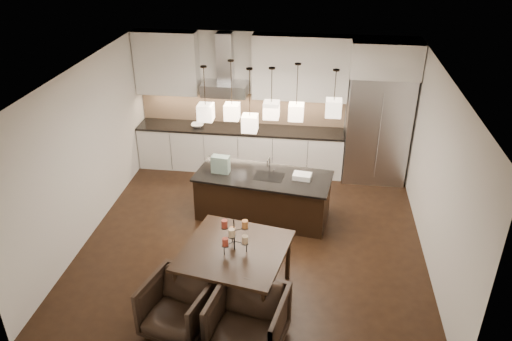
# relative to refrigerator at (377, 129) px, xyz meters

# --- Properties ---
(floor) EXTENTS (5.50, 5.50, 0.02)m
(floor) POSITION_rel_refrigerator_xyz_m (-2.10, -2.38, -1.08)
(floor) COLOR black
(floor) RESTS_ON ground
(ceiling) EXTENTS (5.50, 5.50, 0.02)m
(ceiling) POSITION_rel_refrigerator_xyz_m (-2.10, -2.38, 1.73)
(ceiling) COLOR white
(ceiling) RESTS_ON wall_back
(wall_back) EXTENTS (5.50, 0.02, 2.80)m
(wall_back) POSITION_rel_refrigerator_xyz_m (-2.10, 0.38, 0.32)
(wall_back) COLOR silver
(wall_back) RESTS_ON ground
(wall_front) EXTENTS (5.50, 0.02, 2.80)m
(wall_front) POSITION_rel_refrigerator_xyz_m (-2.10, -5.14, 0.32)
(wall_front) COLOR silver
(wall_front) RESTS_ON ground
(wall_left) EXTENTS (0.02, 5.50, 2.80)m
(wall_left) POSITION_rel_refrigerator_xyz_m (-4.86, -2.38, 0.32)
(wall_left) COLOR silver
(wall_left) RESTS_ON ground
(wall_right) EXTENTS (0.02, 5.50, 2.80)m
(wall_right) POSITION_rel_refrigerator_xyz_m (0.66, -2.38, 0.32)
(wall_right) COLOR silver
(wall_right) RESTS_ON ground
(refrigerator) EXTENTS (1.20, 0.72, 2.15)m
(refrigerator) POSITION_rel_refrigerator_xyz_m (0.00, 0.00, 0.00)
(refrigerator) COLOR #B7B7BA
(refrigerator) RESTS_ON floor
(fridge_panel) EXTENTS (1.26, 0.72, 0.65)m
(fridge_panel) POSITION_rel_refrigerator_xyz_m (0.00, 0.00, 1.40)
(fridge_panel) COLOR silver
(fridge_panel) RESTS_ON refrigerator
(lower_cabinets) EXTENTS (4.21, 0.62, 0.88)m
(lower_cabinets) POSITION_rel_refrigerator_xyz_m (-2.73, 0.05, -0.64)
(lower_cabinets) COLOR silver
(lower_cabinets) RESTS_ON floor
(countertop) EXTENTS (4.21, 0.66, 0.04)m
(countertop) POSITION_rel_refrigerator_xyz_m (-2.73, 0.05, -0.17)
(countertop) COLOR black
(countertop) RESTS_ON lower_cabinets
(backsplash) EXTENTS (4.21, 0.02, 0.63)m
(backsplash) POSITION_rel_refrigerator_xyz_m (-2.73, 0.35, 0.16)
(backsplash) COLOR tan
(backsplash) RESTS_ON countertop
(upper_cab_left) EXTENTS (1.25, 0.35, 1.25)m
(upper_cab_left) POSITION_rel_refrigerator_xyz_m (-4.20, 0.19, 1.10)
(upper_cab_left) COLOR silver
(upper_cab_left) RESTS_ON wall_back
(upper_cab_right) EXTENTS (1.85, 0.35, 1.25)m
(upper_cab_right) POSITION_rel_refrigerator_xyz_m (-1.55, 0.19, 1.10)
(upper_cab_right) COLOR silver
(upper_cab_right) RESTS_ON wall_back
(hood_canopy) EXTENTS (0.90, 0.52, 0.24)m
(hood_canopy) POSITION_rel_refrigerator_xyz_m (-3.03, 0.10, 0.65)
(hood_canopy) COLOR #B7B7BA
(hood_canopy) RESTS_ON wall_back
(hood_chimney) EXTENTS (0.30, 0.28, 0.96)m
(hood_chimney) POSITION_rel_refrigerator_xyz_m (-3.03, 0.21, 1.24)
(hood_chimney) COLOR #B7B7BA
(hood_chimney) RESTS_ON hood_canopy
(fruit_bowl) EXTENTS (0.29, 0.29, 0.06)m
(fruit_bowl) POSITION_rel_refrigerator_xyz_m (-3.60, 0.00, -0.12)
(fruit_bowl) COLOR silver
(fruit_bowl) RESTS_ON countertop
(island_body) EXTENTS (2.35, 1.19, 0.79)m
(island_body) POSITION_rel_refrigerator_xyz_m (-2.03, -1.74, -0.68)
(island_body) COLOR black
(island_body) RESTS_ON floor
(island_top) EXTENTS (2.43, 1.27, 0.04)m
(island_top) POSITION_rel_refrigerator_xyz_m (-2.03, -1.74, -0.26)
(island_top) COLOR black
(island_top) RESTS_ON island_body
(faucet) EXTENTS (0.12, 0.23, 0.34)m
(faucet) POSITION_rel_refrigerator_xyz_m (-1.93, -1.66, -0.08)
(faucet) COLOR silver
(faucet) RESTS_ON island_top
(tote_bag) EXTENTS (0.32, 0.20, 0.31)m
(tote_bag) POSITION_rel_refrigerator_xyz_m (-2.78, -1.72, -0.09)
(tote_bag) COLOR #1A4F39
(tote_bag) RESTS_ON island_top
(food_container) EXTENTS (0.33, 0.25, 0.09)m
(food_container) POSITION_rel_refrigerator_xyz_m (-1.36, -1.77, -0.20)
(food_container) COLOR silver
(food_container) RESTS_ON island_top
(dining_table) EXTENTS (1.59, 1.59, 0.82)m
(dining_table) POSITION_rel_refrigerator_xyz_m (-2.17, -3.85, -0.67)
(dining_table) COLOR black
(dining_table) RESTS_ON floor
(candelabra) EXTENTS (0.46, 0.46, 0.48)m
(candelabra) POSITION_rel_refrigerator_xyz_m (-2.17, -3.85, -0.02)
(candelabra) COLOR black
(candelabra) RESTS_ON dining_table
(candle_a) EXTENTS (0.10, 0.10, 0.11)m
(candle_a) POSITION_rel_refrigerator_xyz_m (-2.02, -3.88, -0.06)
(candle_a) COLOR beige
(candle_a) RESTS_ON candelabra
(candle_b) EXTENTS (0.10, 0.10, 0.11)m
(candle_b) POSITION_rel_refrigerator_xyz_m (-2.22, -3.71, -0.06)
(candle_b) COLOR #CE7E3E
(candle_b) RESTS_ON candelabra
(candle_c) EXTENTS (0.10, 0.10, 0.11)m
(candle_c) POSITION_rel_refrigerator_xyz_m (-2.27, -3.97, -0.06)
(candle_c) COLOR #A73C2C
(candle_c) RESTS_ON candelabra
(candle_d) EXTENTS (0.10, 0.10, 0.11)m
(candle_d) POSITION_rel_refrigerator_xyz_m (-2.04, -3.78, 0.11)
(candle_d) COLOR #CE7E3E
(candle_d) RESTS_ON candelabra
(candle_e) EXTENTS (0.10, 0.10, 0.11)m
(candle_e) POSITION_rel_refrigerator_xyz_m (-2.31, -3.80, 0.11)
(candle_e) COLOR #A73C2C
(candle_e) RESTS_ON candelabra
(candle_f) EXTENTS (0.10, 0.10, 0.11)m
(candle_f) POSITION_rel_refrigerator_xyz_m (-2.18, -3.99, 0.11)
(candle_f) COLOR beige
(candle_f) RESTS_ON candelabra
(armchair_left) EXTENTS (1.00, 1.02, 0.76)m
(armchair_left) POSITION_rel_refrigerator_xyz_m (-2.79, -4.57, -0.70)
(armchair_left) COLOR black
(armchair_left) RESTS_ON floor
(armchair_right) EXTENTS (1.03, 1.05, 0.82)m
(armchair_right) POSITION_rel_refrigerator_xyz_m (-1.86, -4.74, -0.66)
(armchair_right) COLOR black
(armchair_right) RESTS_ON floor
(pendant_a) EXTENTS (0.24, 0.24, 0.26)m
(pendant_a) POSITION_rel_refrigerator_xyz_m (-2.91, -2.05, 0.99)
(pendant_a) COLOR beige
(pendant_a) RESTS_ON ceiling
(pendant_b) EXTENTS (0.24, 0.24, 0.26)m
(pendant_b) POSITION_rel_refrigerator_xyz_m (-2.57, -1.66, 0.87)
(pendant_b) COLOR beige
(pendant_b) RESTS_ON ceiling
(pendant_c) EXTENTS (0.24, 0.24, 0.26)m
(pendant_c) POSITION_rel_refrigerator_xyz_m (-1.88, -1.99, 1.06)
(pendant_c) COLOR beige
(pendant_c) RESTS_ON ceiling
(pendant_d) EXTENTS (0.24, 0.24, 0.26)m
(pendant_d) POSITION_rel_refrigerator_xyz_m (-1.51, -1.72, 0.93)
(pendant_d) COLOR beige
(pendant_d) RESTS_ON ceiling
(pendant_e) EXTENTS (0.24, 0.24, 0.26)m
(pendant_e) POSITION_rel_refrigerator_xyz_m (-0.94, -1.97, 1.12)
(pendant_e) COLOR beige
(pendant_e) RESTS_ON ceiling
(pendant_f) EXTENTS (0.24, 0.24, 0.26)m
(pendant_f) POSITION_rel_refrigerator_xyz_m (-2.21, -2.07, 0.85)
(pendant_f) COLOR beige
(pendant_f) RESTS_ON ceiling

